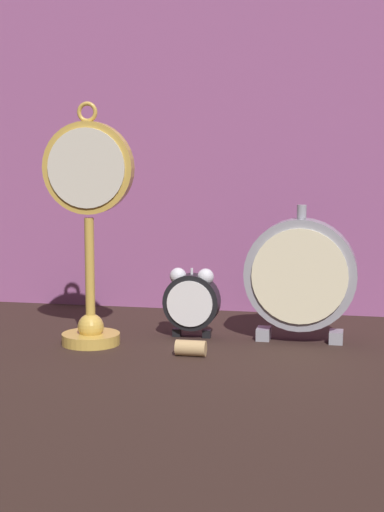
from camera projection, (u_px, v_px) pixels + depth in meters
name	position (u px, v px, depth m)	size (l,w,h in m)	color
ground_plane	(181.00, 355.00, 1.19)	(4.00, 4.00, 0.00)	black
fabric_backdrop_drape	(221.00, 90.00, 1.45)	(1.20, 0.01, 0.76)	#8E4C7F
pocket_watch_on_stand	(89.00, 224.00, 1.23)	(0.13, 0.09, 0.35)	gold
alarm_clock_twin_bell	(192.00, 299.00, 1.29)	(0.08, 0.03, 0.11)	black
mantel_clock_silver	(301.00, 276.00, 1.26)	(0.17, 0.04, 0.20)	gray
wine_cork	(191.00, 347.00, 1.19)	(0.02, 0.02, 0.04)	tan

